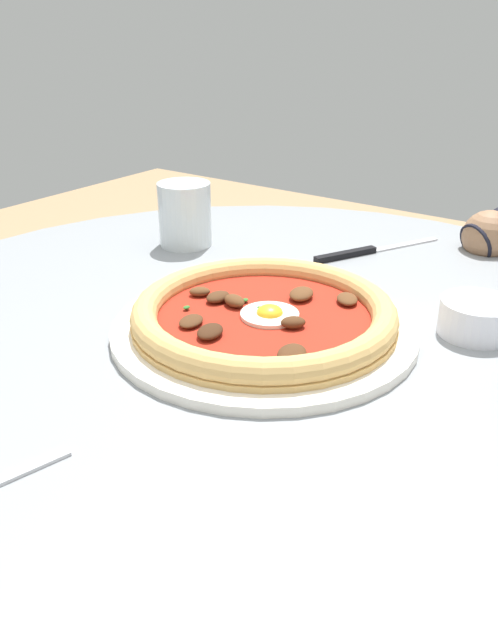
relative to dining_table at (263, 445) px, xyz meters
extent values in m
cylinder|color=gray|center=(0.00, 0.00, 0.12)|extent=(0.95, 0.95, 0.04)
cylinder|color=gray|center=(0.00, 0.00, -0.24)|extent=(0.11, 0.11, 0.69)
cylinder|color=white|center=(0.00, 0.00, 0.15)|extent=(0.31, 0.31, 0.01)
cylinder|color=tan|center=(0.00, 0.00, 0.15)|extent=(0.27, 0.27, 0.01)
torus|color=tan|center=(0.00, 0.00, 0.16)|extent=(0.27, 0.27, 0.03)
cylinder|color=#A82314|center=(0.00, 0.00, 0.16)|extent=(0.25, 0.25, 0.00)
cylinder|color=white|center=(0.00, 0.01, 0.16)|extent=(0.06, 0.06, 0.00)
ellipsoid|color=yellow|center=(0.00, 0.01, 0.16)|extent=(0.03, 0.03, 0.02)
ellipsoid|color=brown|center=(0.00, -0.04, 0.17)|extent=(0.03, 0.03, 0.01)
ellipsoid|color=#4C2D19|center=(0.06, 0.07, 0.17)|extent=(0.04, 0.03, 0.01)
ellipsoid|color=brown|center=(-0.08, 0.05, 0.16)|extent=(0.04, 0.04, 0.01)
ellipsoid|color=#4C2D19|center=(0.01, 0.04, 0.17)|extent=(0.03, 0.03, 0.01)
ellipsoid|color=#4C2D19|center=(0.06, -0.05, 0.16)|extent=(0.03, 0.03, 0.01)
ellipsoid|color=brown|center=(0.00, -0.08, 0.17)|extent=(0.03, 0.03, 0.01)
ellipsoid|color=brown|center=(-0.06, 0.01, 0.17)|extent=(0.04, 0.03, 0.01)
ellipsoid|color=#3D2314|center=(0.07, -0.01, 0.17)|extent=(0.04, 0.03, 0.01)
ellipsoid|color=#4C2D19|center=(0.00, -0.06, 0.17)|extent=(0.03, 0.02, 0.01)
ellipsoid|color=#2D6B28|center=(0.04, -0.07, 0.16)|extent=(0.01, 0.01, 0.00)
ellipsoid|color=#2D6B28|center=(-0.01, -0.01, 0.16)|extent=(0.01, 0.01, 0.00)
ellipsoid|color=#2D6B28|center=(-0.01, -0.03, 0.16)|extent=(0.01, 0.01, 0.00)
cylinder|color=silver|center=(-0.16, -0.24, 0.18)|extent=(0.07, 0.07, 0.09)
cylinder|color=silver|center=(-0.16, -0.24, 0.15)|extent=(0.06, 0.06, 0.03)
cube|color=silver|center=(-0.34, 0.01, 0.14)|extent=(0.10, 0.06, 0.00)
cube|color=black|center=(-0.25, -0.04, 0.14)|extent=(0.09, 0.05, 0.01)
cylinder|color=white|center=(-0.12, 0.17, 0.16)|extent=(0.07, 0.07, 0.04)
cylinder|color=olive|center=(-0.12, 0.17, 0.17)|extent=(0.06, 0.06, 0.01)
sphere|color=#936B4C|center=(-0.39, 0.11, 0.16)|extent=(0.07, 0.07, 0.07)
cylinder|color=#8E6B4C|center=(-0.56, 0.14, -0.38)|extent=(0.02, 0.02, 0.46)
cylinder|color=#4C4742|center=(-0.17, -0.71, -0.38)|extent=(0.02, 0.02, 0.47)
camera|label=1|loc=(0.48, 0.33, 0.44)|focal=36.12mm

